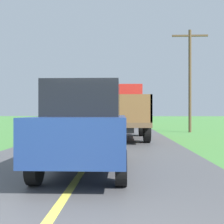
{
  "coord_description": "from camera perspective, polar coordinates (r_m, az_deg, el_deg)",
  "views": [
    {
      "loc": [
        0.88,
        -1.98,
        1.38
      ],
      "look_at": [
        0.31,
        13.46,
        1.4
      ],
      "focal_mm": 44.75,
      "sensor_mm": 36.0,
      "label": 1
    }
  ],
  "objects": [
    {
      "name": "following_car",
      "position": [
        6.19,
        -5.21,
        -2.93
      ],
      "size": [
        1.74,
        4.1,
        1.92
      ],
      "color": "navy",
      "rests_on": "road_surface"
    },
    {
      "name": "banana_truck_near",
      "position": [
        14.47,
        2.16,
        0.32
      ],
      "size": [
        2.38,
        5.82,
        2.8
      ],
      "color": "#2D2D30",
      "rests_on": "road_surface"
    },
    {
      "name": "utility_pole_roadside",
      "position": [
        20.22,
        15.64,
        7.09
      ],
      "size": [
        2.46,
        0.2,
        7.1
      ],
      "color": "brown",
      "rests_on": "ground"
    },
    {
      "name": "banana_truck_far",
      "position": [
        30.21,
        2.21,
        0.11
      ],
      "size": [
        2.38,
        5.81,
        2.8
      ],
      "color": "#2D2D30",
      "rests_on": "road_surface"
    }
  ]
}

